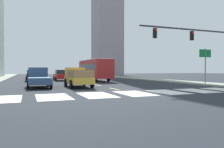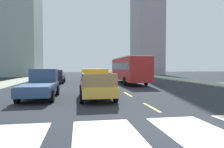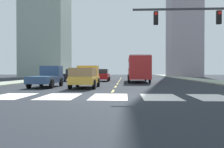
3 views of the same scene
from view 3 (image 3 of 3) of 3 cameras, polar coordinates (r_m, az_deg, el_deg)
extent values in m
plane|color=#24282E|center=(14.33, -0.61, -5.22)|extent=(160.00, 160.00, 0.00)
cube|color=#949C87|center=(34.23, 22.69, -1.67)|extent=(3.55, 110.00, 0.15)
cube|color=#949C87|center=(34.90, -19.32, -1.61)|extent=(3.55, 110.00, 0.15)
cube|color=silver|center=(15.80, -22.09, -4.71)|extent=(2.07, 3.70, 0.01)
cube|color=silver|center=(14.80, -11.88, -5.03)|extent=(2.07, 3.70, 0.01)
cube|color=silver|center=(14.33, -0.61, -5.21)|extent=(2.07, 3.70, 0.01)
cube|color=silver|center=(14.44, 10.96, -5.18)|extent=(2.07, 3.70, 0.01)
cube|color=silver|center=(15.10, 21.93, -4.96)|extent=(2.07, 3.70, 0.01)
cube|color=#D4CB52|center=(18.31, 0.21, -3.91)|extent=(0.16, 2.40, 0.01)
cube|color=#D4CB52|center=(23.29, 0.83, -2.91)|extent=(0.16, 2.40, 0.01)
cube|color=#D4CB52|center=(28.28, 1.24, -2.26)|extent=(0.16, 2.40, 0.01)
cube|color=#D4CB52|center=(33.27, 1.52, -1.81)|extent=(0.16, 2.40, 0.01)
cube|color=#D4CB52|center=(38.27, 1.73, -1.47)|extent=(0.16, 2.40, 0.01)
cube|color=#D4CB52|center=(43.26, 1.89, -1.21)|extent=(0.16, 2.40, 0.01)
cube|color=#D4CB52|center=(48.26, 2.02, -1.01)|extent=(0.16, 2.40, 0.01)
cube|color=#D4CB52|center=(53.25, 2.12, -0.84)|extent=(0.16, 2.40, 0.01)
cube|color=gold|center=(21.73, -6.16, -1.39)|extent=(1.96, 5.20, 0.56)
cube|color=gold|center=(23.39, -5.49, 0.67)|extent=(1.84, 1.60, 1.00)
cube|color=#19232D|center=(23.83, -5.33, 1.11)|extent=(1.72, 0.08, 0.56)
cube|color=gold|center=(20.78, -6.58, -0.63)|extent=(1.84, 3.30, 0.06)
cylinder|color=black|center=(23.45, -7.91, -1.92)|extent=(0.22, 0.80, 0.80)
cylinder|color=black|center=(23.15, -3.14, -1.95)|extent=(0.22, 0.80, 0.80)
cylinder|color=black|center=(20.40, -9.58, -2.32)|extent=(0.22, 0.80, 0.80)
cylinder|color=black|center=(20.06, -4.11, -2.37)|extent=(0.22, 0.80, 0.80)
cube|color=olive|center=(20.95, -9.01, 0.41)|extent=(0.06, 3.17, 0.70)
cube|color=olive|center=(20.64, -4.11, 0.42)|extent=(0.06, 3.17, 0.70)
cube|color=olive|center=(19.22, -7.38, 0.39)|extent=(1.80, 0.06, 0.70)
cube|color=navy|center=(23.30, -14.87, -1.27)|extent=(1.96, 5.20, 0.56)
cube|color=navy|center=(24.91, -13.66, 0.66)|extent=(1.84, 1.60, 1.00)
cube|color=#19232D|center=(25.33, -13.38, 1.07)|extent=(1.72, 0.08, 0.56)
cube|color=navy|center=(22.39, -15.62, -0.56)|extent=(1.84, 3.30, 0.06)
cylinder|color=black|center=(25.10, -15.89, -1.77)|extent=(0.22, 0.80, 0.80)
cylinder|color=black|center=(24.53, -11.56, -1.81)|extent=(0.22, 0.80, 0.80)
cylinder|color=black|center=(22.18, -18.52, -2.11)|extent=(0.22, 0.80, 0.80)
cylinder|color=black|center=(21.53, -13.66, -2.17)|extent=(0.22, 0.80, 0.80)
cube|color=#B42526|center=(33.12, 5.99, 1.37)|extent=(2.50, 10.80, 2.70)
cube|color=#19232D|center=(33.12, 6.00, 1.98)|extent=(2.52, 9.94, 0.80)
cube|color=silver|center=(33.16, 6.00, 3.81)|extent=(2.40, 10.37, 0.12)
cylinder|color=black|center=(36.44, 3.76, -0.80)|extent=(0.22, 1.00, 1.00)
cylinder|color=black|center=(36.55, 7.69, -0.80)|extent=(0.22, 1.00, 1.00)
cylinder|color=black|center=(30.12, 3.90, -1.13)|extent=(0.22, 1.00, 1.00)
cylinder|color=black|center=(30.26, 8.64, -1.13)|extent=(0.22, 1.00, 1.00)
cube|color=black|center=(35.87, -8.90, -0.52)|extent=(1.80, 4.40, 0.76)
cube|color=#1E2833|center=(35.71, -8.95, 0.60)|extent=(1.58, 2.11, 0.64)
cylinder|color=black|center=(37.41, -9.81, -1.05)|extent=(0.22, 0.64, 0.64)
cylinder|color=black|center=(37.04, -7.10, -1.06)|extent=(0.22, 0.64, 0.64)
cylinder|color=black|center=(34.75, -10.82, -1.19)|extent=(0.22, 0.64, 0.64)
cylinder|color=black|center=(34.36, -7.91, -1.20)|extent=(0.22, 0.64, 0.64)
cube|color=red|center=(35.42, -2.21, -0.52)|extent=(1.80, 4.40, 0.76)
cube|color=#1E2833|center=(35.26, -2.23, 0.61)|extent=(1.58, 2.11, 0.64)
cylinder|color=black|center=(36.88, -3.40, -1.06)|extent=(0.22, 0.64, 0.64)
cylinder|color=black|center=(36.71, -0.61, -1.07)|extent=(0.22, 0.64, 0.64)
cylinder|color=black|center=(34.17, -3.92, -1.21)|extent=(0.22, 0.64, 0.64)
cylinder|color=black|center=(33.99, -0.91, -1.22)|extent=(0.22, 0.64, 0.64)
cube|color=#2D2D33|center=(17.35, 21.71, 13.71)|extent=(9.83, 0.12, 0.12)
cube|color=black|center=(17.40, 23.27, 11.82)|extent=(0.28, 0.24, 0.84)
cylinder|color=red|center=(17.33, 23.42, 12.74)|extent=(0.20, 0.04, 0.20)
cylinder|color=black|center=(17.28, 23.42, 11.90)|extent=(0.20, 0.04, 0.20)
cylinder|color=black|center=(17.23, 23.41, 11.05)|extent=(0.20, 0.04, 0.20)
cube|color=black|center=(16.49, 10.01, 12.49)|extent=(0.28, 0.24, 0.84)
cylinder|color=red|center=(16.42, 10.07, 13.47)|extent=(0.20, 0.04, 0.20)
cylinder|color=black|center=(16.37, 10.07, 12.58)|extent=(0.20, 0.04, 0.20)
cylinder|color=black|center=(16.32, 10.07, 11.69)|extent=(0.20, 0.04, 0.20)
cube|color=#8B9D93|center=(62.14, -14.82, 14.70)|extent=(9.58, 10.63, 32.98)
camera|label=1|loc=(8.23, -87.66, 1.63)|focal=35.20mm
camera|label=2|loc=(9.59, -26.00, 4.28)|focal=32.05mm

